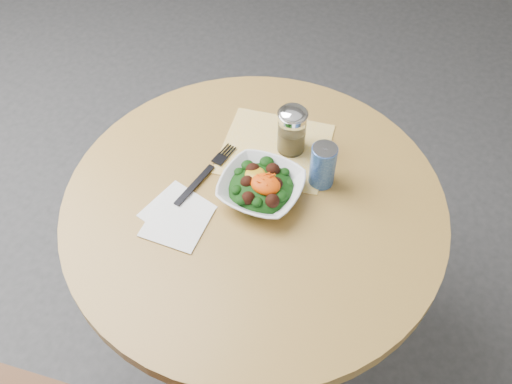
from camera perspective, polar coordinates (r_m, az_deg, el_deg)
ground at (r=1.98m, az=-0.13°, el=-14.44°), size 6.00×6.00×0.00m
table at (r=1.49m, az=-0.16°, el=-5.61°), size 0.90×0.90×0.75m
cloth_napkin at (r=1.44m, az=1.94°, el=4.35°), size 0.31×0.29×0.00m
paper_napkins at (r=1.31m, az=-7.90°, el=-2.46°), size 0.17×0.18×0.00m
salad_bowl at (r=1.32m, az=0.53°, el=0.47°), size 0.20×0.20×0.07m
fork at (r=1.39m, az=-4.89°, el=2.01°), size 0.05×0.23×0.00m
spice_shaker at (r=1.40m, az=3.60°, el=6.20°), size 0.07×0.07×0.13m
beverage_can at (r=1.34m, az=6.70°, el=2.69°), size 0.06×0.06×0.12m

